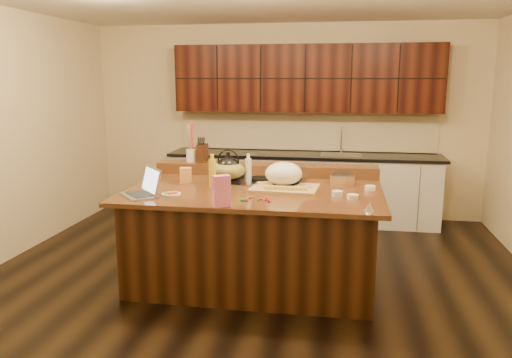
# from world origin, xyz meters

# --- Properties ---
(room) EXTENTS (5.52, 5.02, 2.72)m
(room) POSITION_xyz_m (0.00, 0.00, 1.35)
(room) COLOR black
(room) RESTS_ON ground
(island) EXTENTS (2.40, 1.60, 0.92)m
(island) POSITION_xyz_m (0.00, 0.00, 0.46)
(island) COLOR black
(island) RESTS_ON ground
(back_ledge) EXTENTS (2.40, 0.30, 0.12)m
(back_ledge) POSITION_xyz_m (0.00, 0.70, 0.98)
(back_ledge) COLOR black
(back_ledge) RESTS_ON island
(cooktop) EXTENTS (0.92, 0.52, 0.05)m
(cooktop) POSITION_xyz_m (0.00, 0.30, 0.94)
(cooktop) COLOR gray
(cooktop) RESTS_ON island
(back_counter) EXTENTS (3.70, 0.66, 2.40)m
(back_counter) POSITION_xyz_m (0.30, 2.23, 0.98)
(back_counter) COLOR silver
(back_counter) RESTS_ON ground
(kettle) EXTENTS (0.28, 0.28, 0.22)m
(kettle) POSITION_xyz_m (-0.30, 0.17, 1.08)
(kettle) COLOR black
(kettle) RESTS_ON cooktop
(green_bowl) EXTENTS (0.41, 0.41, 0.18)m
(green_bowl) POSITION_xyz_m (-0.30, 0.17, 1.06)
(green_bowl) COLOR olive
(green_bowl) RESTS_ON cooktop
(laptop) EXTENTS (0.45, 0.45, 0.25)m
(laptop) POSITION_xyz_m (-0.93, -0.47, 0.99)
(laptop) COLOR #B7B7BC
(laptop) RESTS_ON island
(oil_bottle) EXTENTS (0.07, 0.07, 0.27)m
(oil_bottle) POSITION_xyz_m (-0.41, -0.02, 1.06)
(oil_bottle) COLOR gold
(oil_bottle) RESTS_ON island
(vinegar_bottle) EXTENTS (0.08, 0.08, 0.25)m
(vinegar_bottle) POSITION_xyz_m (-0.11, 0.21, 1.04)
(vinegar_bottle) COLOR silver
(vinegar_bottle) RESTS_ON island
(wooden_tray) EXTENTS (0.65, 0.51, 0.25)m
(wooden_tray) POSITION_xyz_m (0.27, 0.05, 1.03)
(wooden_tray) COLOR tan
(wooden_tray) RESTS_ON island
(ramekin_a) EXTENTS (0.10, 0.10, 0.04)m
(ramekin_a) POSITION_xyz_m (0.91, -0.30, 0.94)
(ramekin_a) COLOR white
(ramekin_a) RESTS_ON island
(ramekin_b) EXTENTS (0.12, 0.12, 0.04)m
(ramekin_b) POSITION_xyz_m (0.78, -0.19, 0.94)
(ramekin_b) COLOR white
(ramekin_b) RESTS_ON island
(ramekin_c) EXTENTS (0.13, 0.13, 0.04)m
(ramekin_c) POSITION_xyz_m (1.08, 0.09, 0.94)
(ramekin_c) COLOR white
(ramekin_c) RESTS_ON island
(strainer_bowl) EXTENTS (0.29, 0.29, 0.09)m
(strainer_bowl) POSITION_xyz_m (0.82, 0.30, 0.97)
(strainer_bowl) COLOR #996B3F
(strainer_bowl) RESTS_ON island
(kitchen_timer) EXTENTS (0.11, 0.11, 0.07)m
(kitchen_timer) POSITION_xyz_m (1.04, -0.68, 0.96)
(kitchen_timer) COLOR silver
(kitchen_timer) RESTS_ON island
(pink_bag) EXTENTS (0.16, 0.13, 0.26)m
(pink_bag) POSITION_xyz_m (-0.15, -0.73, 1.05)
(pink_bag) COLOR pink
(pink_bag) RESTS_ON island
(candy_plate) EXTENTS (0.23, 0.23, 0.01)m
(candy_plate) POSITION_xyz_m (-0.70, -0.40, 0.93)
(candy_plate) COLOR white
(candy_plate) RESTS_ON island
(package_box) EXTENTS (0.13, 0.10, 0.16)m
(package_box) POSITION_xyz_m (-0.73, 0.13, 1.00)
(package_box) COLOR #E29D50
(package_box) RESTS_ON island
(utensil_crock) EXTENTS (0.15, 0.15, 0.14)m
(utensil_crock) POSITION_xyz_m (-0.84, 0.70, 1.11)
(utensil_crock) COLOR white
(utensil_crock) RESTS_ON back_ledge
(knife_block) EXTENTS (0.11, 0.17, 0.20)m
(knife_block) POSITION_xyz_m (-0.72, 0.70, 1.14)
(knife_block) COLOR black
(knife_block) RESTS_ON back_ledge
(gumdrop_0) EXTENTS (0.02, 0.02, 0.02)m
(gumdrop_0) POSITION_xyz_m (0.18, -0.48, 0.93)
(gumdrop_0) COLOR red
(gumdrop_0) RESTS_ON island
(gumdrop_1) EXTENTS (0.02, 0.02, 0.02)m
(gumdrop_1) POSITION_xyz_m (-0.03, -0.49, 0.93)
(gumdrop_1) COLOR #198C26
(gumdrop_1) RESTS_ON island
(gumdrop_2) EXTENTS (0.02, 0.02, 0.02)m
(gumdrop_2) POSITION_xyz_m (0.20, -0.49, 0.93)
(gumdrop_2) COLOR red
(gumdrop_2) RESTS_ON island
(gumdrop_3) EXTENTS (0.02, 0.02, 0.02)m
(gumdrop_3) POSITION_xyz_m (-0.01, -0.53, 0.93)
(gumdrop_3) COLOR #198C26
(gumdrop_3) RESTS_ON island
(gumdrop_4) EXTENTS (0.02, 0.02, 0.02)m
(gumdrop_4) POSITION_xyz_m (0.13, -0.46, 0.93)
(gumdrop_4) COLOR red
(gumdrop_4) RESTS_ON island
(gumdrop_5) EXTENTS (0.02, 0.02, 0.02)m
(gumdrop_5) POSITION_xyz_m (-0.12, -0.60, 0.93)
(gumdrop_5) COLOR #198C26
(gumdrop_5) RESTS_ON island
(gumdrop_6) EXTENTS (0.02, 0.02, 0.02)m
(gumdrop_6) POSITION_xyz_m (0.03, -0.43, 0.93)
(gumdrop_6) COLOR red
(gumdrop_6) RESTS_ON island
(gumdrop_7) EXTENTS (0.02, 0.02, 0.02)m
(gumdrop_7) POSITION_xyz_m (0.11, -0.48, 0.93)
(gumdrop_7) COLOR #198C26
(gumdrop_7) RESTS_ON island
(gumdrop_8) EXTENTS (0.02, 0.02, 0.02)m
(gumdrop_8) POSITION_xyz_m (0.17, -0.42, 0.93)
(gumdrop_8) COLOR red
(gumdrop_8) RESTS_ON island
(gumdrop_9) EXTENTS (0.02, 0.02, 0.02)m
(gumdrop_9) POSITION_xyz_m (-0.25, -0.56, 0.93)
(gumdrop_9) COLOR #198C26
(gumdrop_9) RESTS_ON island
(gumdrop_10) EXTENTS (0.02, 0.02, 0.02)m
(gumdrop_10) POSITION_xyz_m (0.02, -0.54, 0.93)
(gumdrop_10) COLOR red
(gumdrop_10) RESTS_ON island
(gumdrop_11) EXTENTS (0.02, 0.02, 0.02)m
(gumdrop_11) POSITION_xyz_m (-0.03, -0.52, 0.93)
(gumdrop_11) COLOR #198C26
(gumdrop_11) RESTS_ON island
(gumdrop_12) EXTENTS (0.02, 0.02, 0.02)m
(gumdrop_12) POSITION_xyz_m (0.22, -0.54, 0.93)
(gumdrop_12) COLOR red
(gumdrop_12) RESTS_ON island
(gumdrop_13) EXTENTS (0.02, 0.02, 0.02)m
(gumdrop_13) POSITION_xyz_m (0.01, -0.49, 0.93)
(gumdrop_13) COLOR #198C26
(gumdrop_13) RESTS_ON island
(gumdrop_14) EXTENTS (0.02, 0.02, 0.02)m
(gumdrop_14) POSITION_xyz_m (0.03, -0.42, 0.93)
(gumdrop_14) COLOR red
(gumdrop_14) RESTS_ON island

